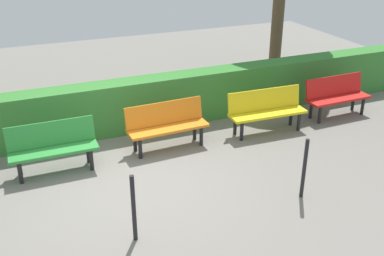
{
  "coord_description": "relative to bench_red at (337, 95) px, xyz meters",
  "views": [
    {
      "loc": [
        1.48,
        6.38,
        3.97
      ],
      "look_at": [
        -1.35,
        -0.38,
        0.55
      ],
      "focal_mm": 42.36,
      "sensor_mm": 36.0,
      "label": 1
    }
  ],
  "objects": [
    {
      "name": "ground_plane",
      "position": [
        4.95,
        0.89,
        -0.48
      ],
      "size": [
        19.47,
        19.47,
        0.0
      ],
      "primitive_type": "plane",
      "color": "gray"
    },
    {
      "name": "bench_orange",
      "position": [
        3.91,
        0.01,
        0.0
      ],
      "size": [
        1.53,
        0.51,
        0.86
      ],
      "rotation": [
        0.0,
        0.0,
        0.04
      ],
      "color": "orange",
      "rests_on": "ground_plane"
    },
    {
      "name": "railing_post_mid",
      "position": [
        2.56,
        2.42,
        0.02
      ],
      "size": [
        0.06,
        0.06,
        1.0
      ],
      "primitive_type": "cylinder",
      "color": "black",
      "rests_on": "ground_plane"
    },
    {
      "name": "hedge_row",
      "position": [
        4.02,
        -1.01,
        0.04
      ],
      "size": [
        15.47,
        0.52,
        1.05
      ],
      "primitive_type": "cube",
      "color": "#387F33",
      "rests_on": "ground_plane"
    },
    {
      "name": "bench_yellow",
      "position": [
        1.83,
        0.12,
        0.0
      ],
      "size": [
        1.6,
        0.52,
        0.86
      ],
      "rotation": [
        0.0,
        0.0,
        -0.04
      ],
      "color": "yellow",
      "rests_on": "ground_plane"
    },
    {
      "name": "bench_red",
      "position": [
        0.0,
        0.0,
        0.0
      ],
      "size": [
        1.47,
        0.49,
        0.86
      ],
      "rotation": [
        0.0,
        0.0,
        0.02
      ],
      "color": "red",
      "rests_on": "ground_plane"
    },
    {
      "name": "railing_post_far",
      "position": [
        5.24,
        2.42,
        0.02
      ],
      "size": [
        0.06,
        0.06,
        1.0
      ],
      "primitive_type": "cylinder",
      "color": "black",
      "rests_on": "ground_plane"
    },
    {
      "name": "bench_green",
      "position": [
        5.98,
        0.1,
        -0.0
      ],
      "size": [
        1.46,
        0.47,
        0.86
      ],
      "rotation": [
        0.0,
        0.0,
        -0.01
      ],
      "color": "#2D8C38",
      "rests_on": "ground_plane"
    }
  ]
}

